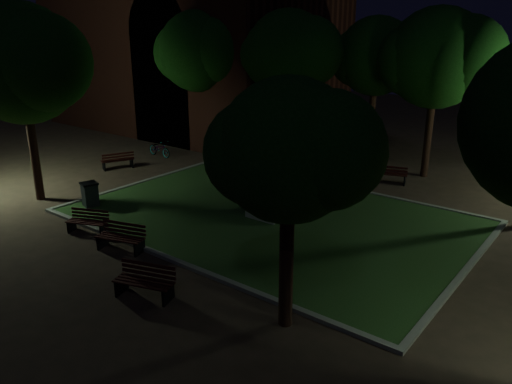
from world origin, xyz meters
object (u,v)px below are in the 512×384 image
bench_near_left (121,238)px  bicycle (159,149)px  trash_bin (90,195)px  bench_far_side (389,175)px  monument (270,195)px  bench_near_right (145,282)px  bench_west_near (88,222)px  bench_left_side (118,161)px

bench_near_left → bicycle: 12.75m
trash_bin → bicycle: trash_bin is taller
bench_far_side → trash_bin: 13.85m
bench_near_left → monument: bearing=50.8°
bench_near_right → monument: bearing=78.3°
bench_west_near → bench_far_side: (6.33, 12.53, 0.04)m
bench_near_left → bench_far_side: bearing=54.8°
trash_bin → bicycle: 8.63m
bicycle → bench_near_right: bearing=-129.5°
trash_bin → bench_near_left: bearing=-22.4°
bench_near_right → bench_left_side: (-11.46, 7.80, -0.02)m
bench_near_left → bench_near_right: bench_near_right is taller
bench_far_side → trash_bin: (-8.54, -10.90, 0.11)m
bench_left_side → bench_near_right: bearing=80.1°
bench_left_side → bicycle: 3.14m
bench_left_side → trash_bin: (3.96, -4.42, 0.12)m
monument → bench_near_right: (0.83, -7.07, -0.51)m
bench_near_right → bench_far_side: bearing=67.4°
bench_near_right → bench_left_side: 13.86m
bench_left_side → trash_bin: trash_bin is taller
bench_west_near → bench_near_right: bearing=-42.0°
monument → bench_near_right: bearing=-83.3°
bench_west_near → bench_left_side: 8.64m
bench_far_side → bench_west_near: bearing=45.7°
bench_far_side → bicycle: (-12.72, -3.35, 0.04)m
bench_left_side → trash_bin: size_ratio=1.62×
monument → trash_bin: monument is taller
bench_near_right → bench_west_near: (-5.29, 1.75, -0.05)m
bench_near_left → bench_near_right: bearing=-44.0°
bench_near_left → bench_far_side: (4.10, 12.74, -0.00)m
bench_left_side → bench_far_side: bench_far_side is taller
bench_near_right → bench_west_near: size_ratio=1.13×
monument → bench_near_right: 7.14m
bench_west_near → bench_left_side: size_ratio=0.92×
bench_west_near → trash_bin: trash_bin is taller
trash_bin → bench_near_right: bearing=-24.2°
bench_west_near → trash_bin: bearing=119.9°
bench_near_right → bench_left_side: bench_near_right is taller
bench_left_side → monument: bearing=110.4°
bench_left_side → bench_near_left: bearing=77.6°
monument → bicycle: monument is taller
bench_west_near → trash_bin: 2.75m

